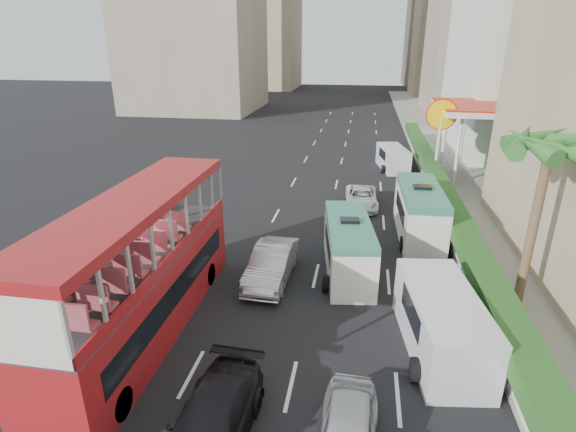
% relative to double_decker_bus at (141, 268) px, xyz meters
% --- Properties ---
extents(ground_plane, '(200.00, 200.00, 0.00)m').
position_rel_double_decker_bus_xyz_m(ground_plane, '(6.00, 0.00, -2.53)').
color(ground_plane, black).
rests_on(ground_plane, ground).
extents(double_decker_bus, '(2.50, 11.00, 5.06)m').
position_rel_double_decker_bus_xyz_m(double_decker_bus, '(0.00, 0.00, 0.00)').
color(double_decker_bus, maroon).
rests_on(double_decker_bus, ground).
extents(car_silver_lane_a, '(1.76, 4.64, 1.51)m').
position_rel_double_decker_bus_xyz_m(car_silver_lane_a, '(3.72, 4.35, -2.53)').
color(car_silver_lane_a, '#BBBDC2').
rests_on(car_silver_lane_a, ground).
extents(van_asset, '(2.15, 4.36, 1.19)m').
position_rel_double_decker_bus_xyz_m(van_asset, '(7.45, 14.47, -2.53)').
color(van_asset, silver).
rests_on(van_asset, ground).
extents(minibus_near, '(2.61, 5.76, 2.46)m').
position_rel_double_decker_bus_xyz_m(minibus_near, '(6.97, 5.63, -1.30)').
color(minibus_near, silver).
rests_on(minibus_near, ground).
extents(minibus_far, '(2.22, 6.14, 2.70)m').
position_rel_double_decker_bus_xyz_m(minibus_far, '(10.52, 10.32, -1.18)').
color(minibus_far, silver).
rests_on(minibus_far, ground).
extents(panel_van_near, '(2.79, 5.51, 2.11)m').
position_rel_double_decker_bus_xyz_m(panel_van_near, '(10.28, 0.58, -1.47)').
color(panel_van_near, silver).
rests_on(panel_van_near, ground).
extents(panel_van_far, '(2.65, 4.74, 1.79)m').
position_rel_double_decker_bus_xyz_m(panel_van_far, '(9.83, 24.04, -1.64)').
color(panel_van_far, silver).
rests_on(panel_van_far, ground).
extents(sidewalk, '(6.00, 120.00, 0.18)m').
position_rel_double_decker_bus_xyz_m(sidewalk, '(15.00, 25.00, -2.44)').
color(sidewalk, '#99968C').
rests_on(sidewalk, ground).
extents(kerb_wall, '(0.30, 44.00, 1.00)m').
position_rel_double_decker_bus_xyz_m(kerb_wall, '(12.20, 14.00, -1.85)').
color(kerb_wall, silver).
rests_on(kerb_wall, sidewalk).
extents(hedge, '(1.10, 44.00, 0.70)m').
position_rel_double_decker_bus_xyz_m(hedge, '(12.20, 14.00, -1.00)').
color(hedge, '#2D6626').
rests_on(hedge, kerb_wall).
extents(palm_tree, '(0.36, 0.36, 6.40)m').
position_rel_double_decker_bus_xyz_m(palm_tree, '(13.80, 4.00, 0.85)').
color(palm_tree, brown).
rests_on(palm_tree, sidewalk).
extents(shell_station, '(6.50, 8.00, 5.50)m').
position_rel_double_decker_bus_xyz_m(shell_station, '(16.00, 23.00, 0.22)').
color(shell_station, silver).
rests_on(shell_station, ground).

